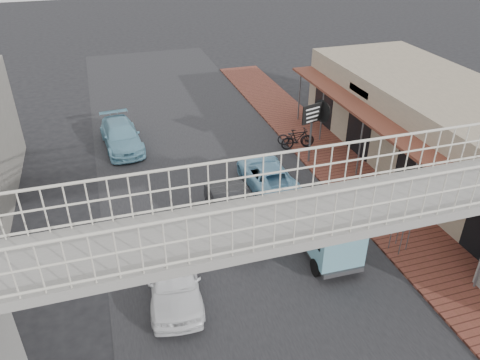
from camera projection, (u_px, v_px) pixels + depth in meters
ground at (253, 272)px, 16.61m from camera, size 120.00×120.00×0.00m
road_strip at (253, 272)px, 16.61m from camera, size 10.00×60.00×0.01m
sidewalk at (370, 198)px, 20.71m from camera, size 3.00×40.00×0.10m
shophouse_row at (450, 136)px, 21.68m from camera, size 7.20×18.00×4.00m
footbridge at (306, 279)px, 11.70m from camera, size 16.40×2.40×6.34m
white_hatchback at (174, 276)px, 15.39m from camera, size 2.17×4.35×1.42m
dark_sedan at (234, 212)px, 18.58m from camera, size 1.58×4.37×1.43m
angkot_curb at (267, 174)px, 21.43m from camera, size 1.99×4.24×1.17m
angkot_far at (121, 136)px, 24.85m from camera, size 2.23×4.67×1.31m
angkot_van at (324, 226)px, 17.08m from camera, size 1.78×3.73×1.81m
motorcycle_near at (295, 137)px, 24.87m from camera, size 1.94×1.28×0.96m
motorcycle_far at (298, 139)px, 24.52m from camera, size 1.87×0.58×1.12m
street_clock at (407, 203)px, 16.52m from camera, size 0.64×0.61×2.49m
arrow_sign at (325, 111)px, 22.62m from camera, size 1.91×1.26×3.16m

